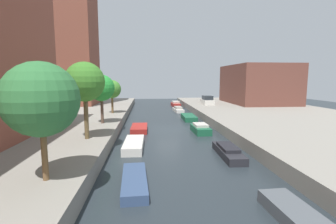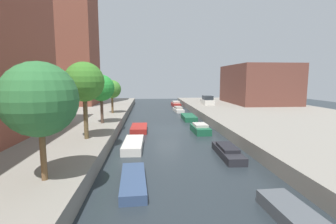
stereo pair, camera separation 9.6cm
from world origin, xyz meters
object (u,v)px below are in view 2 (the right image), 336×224
moored_boat_right_0 (301,221)px  moored_boat_right_3 (189,117)px  low_block_right (258,84)px  street_tree_1 (84,82)px  apartment_tower_far (63,23)px  moored_boat_right_4 (178,110)px  parked_car (207,101)px  street_tree_3 (112,89)px  moored_boat_left_3 (139,128)px  street_tree_0 (39,100)px  moored_boat_left_1 (133,181)px  moored_boat_right_2 (200,129)px  moored_boat_right_5 (176,104)px  moored_boat_left_2 (133,145)px  street_tree_2 (101,88)px  moored_boat_right_1 (228,152)px

moored_boat_right_0 → moored_boat_right_3: (0.03, 24.34, 0.03)m
low_block_right → street_tree_1: 35.56m
apartment_tower_far → moored_boat_right_4: size_ratio=6.62×
street_tree_1 → apartment_tower_far: bearing=109.7°
parked_car → moored_boat_right_4: size_ratio=1.02×
street_tree_3 → moored_boat_left_3: street_tree_3 is taller
street_tree_0 → moored_boat_right_3: street_tree_0 is taller
moored_boat_right_4 → moored_boat_right_3: bearing=-87.5°
low_block_right → moored_boat_left_1: (-20.91, -31.88, -4.22)m
street_tree_0 → moored_boat_right_2: size_ratio=1.45×
moored_boat_left_3 → moored_boat_right_0: bearing=-70.2°
moored_boat_right_4 → moored_boat_right_5: (0.57, 8.33, 0.08)m
apartment_tower_far → moored_boat_right_3: apartment_tower_far is taller
moored_boat_right_5 → moored_boat_left_2: bearing=-102.9°
low_block_right → street_tree_2: 31.19m
apartment_tower_far → moored_boat_right_5: size_ratio=6.38×
low_block_right → moored_boat_left_3: size_ratio=3.49×
moored_boat_right_2 → street_tree_1: bearing=-149.2°
parked_car → moored_boat_right_4: parked_car is taller
moored_boat_right_2 → moored_boat_left_3: bearing=167.8°
moored_boat_right_3 → moored_boat_right_4: 8.31m
parked_car → moored_boat_right_3: (-4.95, -10.12, -1.34)m
apartment_tower_far → parked_car: apartment_tower_far is taller
street_tree_0 → moored_boat_left_2: street_tree_0 is taller
street_tree_0 → street_tree_1: street_tree_1 is taller
street_tree_1 → moored_boat_right_0: size_ratio=1.32×
street_tree_2 → moored_boat_left_1: (3.74, -12.77, -4.25)m
apartment_tower_far → moored_boat_left_1: size_ratio=6.30×
low_block_right → street_tree_3: 27.26m
moored_boat_right_1 → moored_boat_right_2: bearing=91.9°
street_tree_3 → moored_boat_left_2: 14.32m
apartment_tower_far → low_block_right: bearing=-0.7°
moored_boat_right_1 → moored_boat_right_4: moored_boat_right_4 is taller
moored_boat_right_2 → moored_boat_right_5: moored_boat_right_5 is taller
moored_boat_left_3 → moored_boat_right_0: moored_boat_right_0 is taller
street_tree_0 → moored_boat_right_4: street_tree_0 is taller
street_tree_3 → moored_boat_right_2: bearing=-39.7°
moored_boat_right_2 → moored_boat_left_2: bearing=-140.8°
street_tree_0 → moored_boat_left_1: bearing=19.5°
moored_boat_left_1 → moored_boat_right_3: bearing=72.8°
moored_boat_right_0 → moored_boat_right_3: bearing=89.9°
low_block_right → street_tree_1: low_block_right is taller
street_tree_2 → moored_boat_right_4: street_tree_2 is taller
street_tree_0 → moored_boat_left_3: bearing=76.2°
low_block_right → street_tree_1: bearing=-133.9°
street_tree_2 → moored_boat_left_3: street_tree_2 is taller
low_block_right → moored_boat_right_0: (-14.69, -36.06, -4.18)m
moored_boat_right_4 → moored_boat_right_5: bearing=86.1°
street_tree_3 → moored_boat_right_3: street_tree_3 is taller
moored_boat_left_1 → moored_boat_left_2: size_ratio=0.96×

